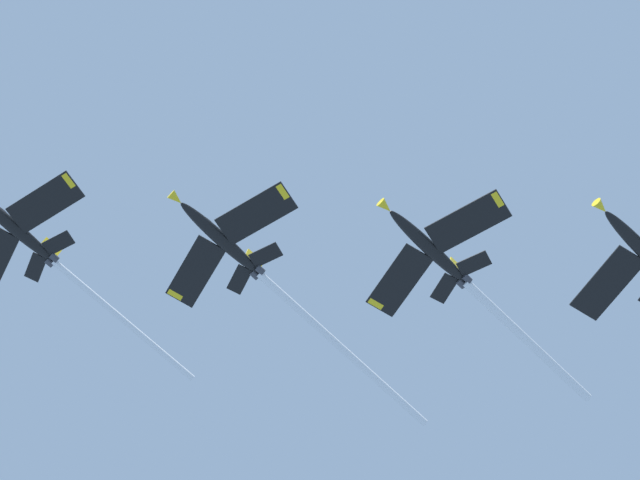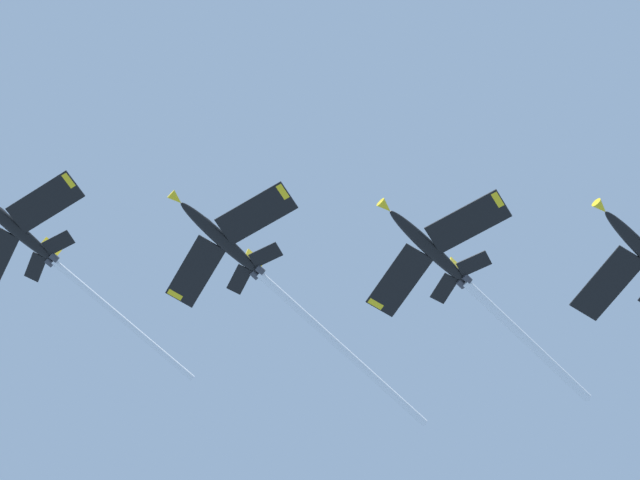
{
  "view_description": "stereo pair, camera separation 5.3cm",
  "coord_description": "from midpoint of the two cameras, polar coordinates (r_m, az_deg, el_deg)",
  "views": [
    {
      "loc": [
        -51.09,
        -2.31,
        1.92
      ],
      "look_at": [
        -0.8,
        -38.35,
        103.6
      ],
      "focal_mm": 59.69,
      "sensor_mm": 36.0,
      "label": 1
    },
    {
      "loc": [
        -51.06,
        -2.27,
        1.92
      ],
      "look_at": [
        -0.8,
        -38.35,
        103.6
      ],
      "focal_mm": 59.69,
      "sensor_mm": 36.0,
      "label": 2
    }
  ],
  "objects": [
    {
      "name": "jet_lead",
      "position": [
        127.74,
        -14.9,
        -0.38
      ],
      "size": [
        20.04,
        34.75,
        7.12
      ],
      "color": "black"
    },
    {
      "name": "jet_second",
      "position": [
        121.91,
        -3.19,
        -1.87
      ],
      "size": [
        20.03,
        40.06,
        8.39
      ],
      "color": "black"
    },
    {
      "name": "jet_third",
      "position": [
        120.62,
        7.59,
        -2.04
      ],
      "size": [
        20.03,
        33.77,
        7.18
      ],
      "color": "black"
    }
  ]
}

